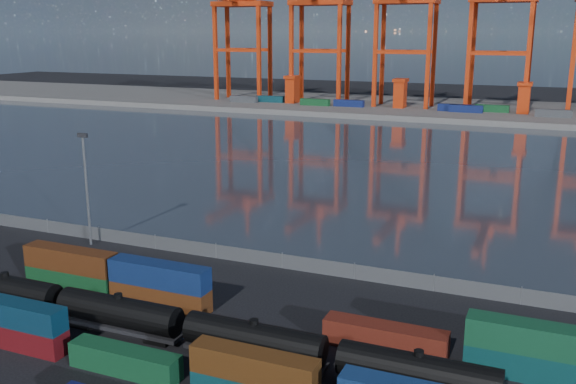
% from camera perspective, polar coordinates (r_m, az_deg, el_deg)
% --- Properties ---
extents(ground, '(700.00, 700.00, 0.00)m').
position_cam_1_polar(ground, '(63.57, -10.97, -14.97)').
color(ground, black).
rests_on(ground, ground).
extents(harbor_water, '(700.00, 700.00, 0.00)m').
position_cam_1_polar(harbor_water, '(156.99, 10.74, 2.59)').
color(harbor_water, '#2A323C').
rests_on(harbor_water, ground).
extents(far_quay, '(700.00, 70.00, 2.00)m').
position_cam_1_polar(far_quay, '(259.31, 15.81, 7.00)').
color(far_quay, '#514F4C').
rests_on(far_quay, ground).
extents(container_row_mid, '(115.56, 2.27, 4.83)m').
position_cam_1_polar(container_row_mid, '(61.22, -12.55, -14.33)').
color(container_row_mid, '#46494C').
rests_on(container_row_mid, ground).
extents(container_row_north, '(129.38, 2.49, 5.31)m').
position_cam_1_polar(container_row_north, '(68.88, -1.96, -10.26)').
color(container_row_north, '#12145A').
rests_on(container_row_north, ground).
extents(tanker_string, '(91.91, 3.09, 4.43)m').
position_cam_1_polar(tanker_string, '(74.48, -19.56, -9.17)').
color(tanker_string, black).
rests_on(tanker_string, ground).
extents(waterfront_fence, '(160.12, 0.12, 2.20)m').
position_cam_1_polar(waterfront_fence, '(85.56, -0.52, -6.16)').
color(waterfront_fence, '#595B5E').
rests_on(waterfront_fence, ground).
extents(yard_light_mast, '(1.60, 0.40, 16.60)m').
position_cam_1_polar(yard_light_mast, '(97.09, -17.50, 0.75)').
color(yard_light_mast, slate).
rests_on(yard_light_mast, ground).
extents(gantry_cranes, '(198.22, 44.58, 60.37)m').
position_cam_1_polar(gantry_cranes, '(252.22, 14.42, 15.11)').
color(gantry_cranes, red).
rests_on(gantry_cranes, ground).
extents(quay_containers, '(172.58, 10.99, 2.60)m').
position_cam_1_polar(quay_containers, '(246.41, 12.85, 7.37)').
color(quay_containers, navy).
rests_on(quay_containers, far_quay).
extents(straddle_carriers, '(140.00, 7.00, 11.10)m').
position_cam_1_polar(straddle_carriers, '(249.08, 15.04, 8.36)').
color(straddle_carriers, red).
rests_on(straddle_carriers, far_quay).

